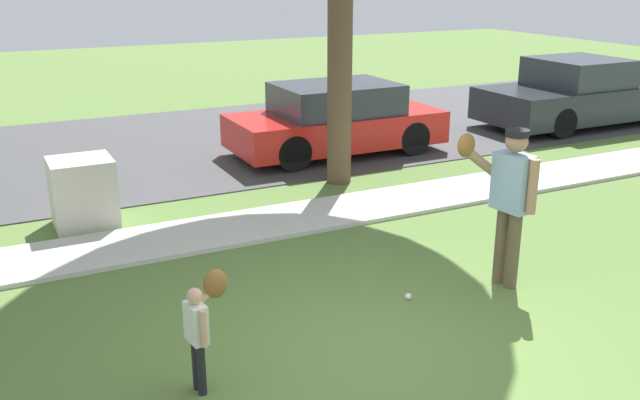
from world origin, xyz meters
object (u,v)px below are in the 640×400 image
object	(u,v)px
person_adult	(509,191)
utility_cabinet	(83,192)
person_child	(203,317)
parked_pickup_dark	(586,95)
baseball	(408,297)
parked_hatchback_red	(336,120)

from	to	relation	value
person_adult	utility_cabinet	bearing A→B (deg)	-54.11
person_child	utility_cabinet	size ratio (longest dim) A/B	1.06
person_child	parked_pickup_dark	bearing A→B (deg)	22.22
utility_cabinet	baseball	bearing A→B (deg)	-55.16
baseball	utility_cabinet	size ratio (longest dim) A/B	0.08
parked_pickup_dark	person_child	bearing A→B (deg)	-150.05
person_child	parked_hatchback_red	world-z (taller)	parked_hatchback_red
baseball	utility_cabinet	bearing A→B (deg)	124.84
baseball	parked_hatchback_red	bearing A→B (deg)	69.55
utility_cabinet	parked_pickup_dark	distance (m)	11.34
person_child	parked_pickup_dark	xyz separation A→B (m)	(10.92, 6.29, 0.02)
person_child	parked_hatchback_red	distance (m)	7.94
person_child	parked_hatchback_red	bearing A→B (deg)	46.54
utility_cabinet	person_adult	bearing A→B (deg)	-46.38
person_adult	utility_cabinet	xyz separation A→B (m)	(-3.89, 4.08, -0.64)
utility_cabinet	parked_hatchback_red	size ratio (longest dim) A/B	0.24
utility_cabinet	parked_hatchback_red	bearing A→B (deg)	21.13
person_adult	person_child	xyz separation A→B (m)	(-3.61, -0.46, -0.46)
baseball	parked_pickup_dark	world-z (taller)	parked_pickup_dark
parked_pickup_dark	baseball	bearing A→B (deg)	-146.09
person_adult	parked_hatchback_red	size ratio (longest dim) A/B	0.45
person_child	utility_cabinet	world-z (taller)	person_child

